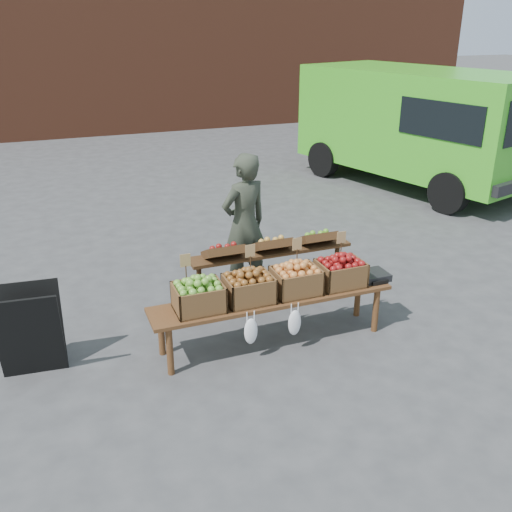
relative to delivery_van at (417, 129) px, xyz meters
name	(u,v)px	position (x,y,z in m)	size (l,w,h in m)	color
ground	(334,338)	(-4.64, -5.09, -1.19)	(80.00, 80.00, 0.00)	#424244
delivery_van	(417,129)	(0.00, 0.00, 0.00)	(2.44, 5.32, 2.38)	green
vendor	(244,224)	(-5.14, -3.54, -0.27)	(0.67, 0.44, 1.84)	#30352A
chalkboard_sign	(30,331)	(-7.80, -4.58, -0.72)	(0.63, 0.34, 0.95)	black
back_table	(271,271)	(-5.04, -4.19, -0.67)	(2.10, 0.44, 1.04)	#3E2613
display_bench	(272,320)	(-5.32, -4.91, -0.91)	(2.70, 0.56, 0.57)	#502F18
crate_golden_apples	(199,297)	(-6.15, -4.91, -0.48)	(0.50, 0.40, 0.28)	#538925
crate_russet_pears	(249,289)	(-5.60, -4.91, -0.48)	(0.50, 0.40, 0.28)	brown
crate_red_apples	(296,281)	(-5.05, -4.91, -0.48)	(0.50, 0.40, 0.28)	#B18C22
crate_green_apples	(341,273)	(-4.50, -4.91, -0.48)	(0.50, 0.40, 0.28)	maroon
weighing_scale	(372,276)	(-4.07, -4.91, -0.58)	(0.34, 0.30, 0.08)	black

